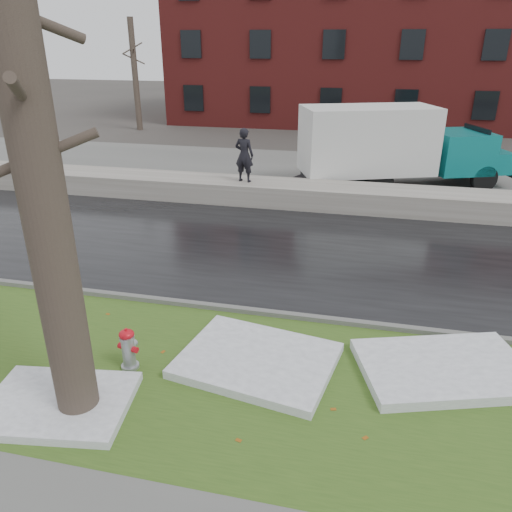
% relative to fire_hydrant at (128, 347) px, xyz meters
% --- Properties ---
extents(ground, '(120.00, 120.00, 0.00)m').
position_rel_fire_hydrant_xyz_m(ground, '(1.30, 1.30, -0.46)').
color(ground, '#47423D').
rests_on(ground, ground).
extents(verge, '(60.00, 4.50, 0.04)m').
position_rel_fire_hydrant_xyz_m(verge, '(1.30, 0.05, -0.44)').
color(verge, '#34521B').
rests_on(verge, ground).
extents(road, '(60.00, 7.00, 0.03)m').
position_rel_fire_hydrant_xyz_m(road, '(1.30, 5.80, -0.44)').
color(road, black).
rests_on(road, ground).
extents(parking_lot, '(60.00, 9.00, 0.03)m').
position_rel_fire_hydrant_xyz_m(parking_lot, '(1.30, 14.30, -0.44)').
color(parking_lot, slate).
rests_on(parking_lot, ground).
extents(curb, '(60.00, 0.15, 0.14)m').
position_rel_fire_hydrant_xyz_m(curb, '(1.30, 2.30, -0.39)').
color(curb, slate).
rests_on(curb, ground).
extents(snowbank, '(60.00, 1.60, 0.75)m').
position_rel_fire_hydrant_xyz_m(snowbank, '(1.30, 10.00, -0.08)').
color(snowbank, '#A6A098').
rests_on(snowbank, ground).
extents(brick_building, '(26.00, 12.00, 10.00)m').
position_rel_fire_hydrant_xyz_m(brick_building, '(3.30, 31.30, 4.54)').
color(brick_building, maroon).
rests_on(brick_building, ground).
extents(bg_tree_left, '(1.40, 1.62, 6.50)m').
position_rel_fire_hydrant_xyz_m(bg_tree_left, '(-10.70, 23.30, 2.87)').
color(bg_tree_left, brown).
rests_on(bg_tree_left, ground).
extents(bg_tree_center, '(1.40, 1.62, 6.50)m').
position_rel_fire_hydrant_xyz_m(bg_tree_center, '(-4.70, 27.30, 2.87)').
color(bg_tree_center, brown).
rests_on(bg_tree_center, ground).
extents(fire_hydrant, '(0.39, 0.35, 0.79)m').
position_rel_fire_hydrant_xyz_m(fire_hydrant, '(0.00, 0.00, 0.00)').
color(fire_hydrant, '#94989C').
rests_on(fire_hydrant, verge).
extents(tree, '(1.48, 1.69, 7.61)m').
position_rel_fire_hydrant_xyz_m(tree, '(-0.28, -1.17, 3.42)').
color(tree, brown).
rests_on(tree, verge).
extents(box_truck, '(9.11, 4.78, 3.07)m').
position_rel_fire_hydrant_xyz_m(box_truck, '(4.50, 12.92, 1.16)').
color(box_truck, black).
rests_on(box_truck, ground).
extents(worker, '(0.73, 0.55, 1.83)m').
position_rel_fire_hydrant_xyz_m(worker, '(-0.45, 9.90, 1.21)').
color(worker, black).
rests_on(worker, snowbank).
extents(snow_patch_near, '(2.91, 2.42, 0.16)m').
position_rel_fire_hydrant_xyz_m(snow_patch_near, '(2.13, 0.58, -0.34)').
color(snow_patch_near, white).
rests_on(snow_patch_near, verge).
extents(snow_patch_far, '(2.41, 1.90, 0.14)m').
position_rel_fire_hydrant_xyz_m(snow_patch_far, '(-0.63, -1.20, -0.35)').
color(snow_patch_far, white).
rests_on(snow_patch_far, verge).
extents(snow_patch_side, '(3.22, 2.58, 0.18)m').
position_rel_fire_hydrant_xyz_m(snow_patch_side, '(5.30, 1.05, -0.33)').
color(snow_patch_side, white).
rests_on(snow_patch_side, verge).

